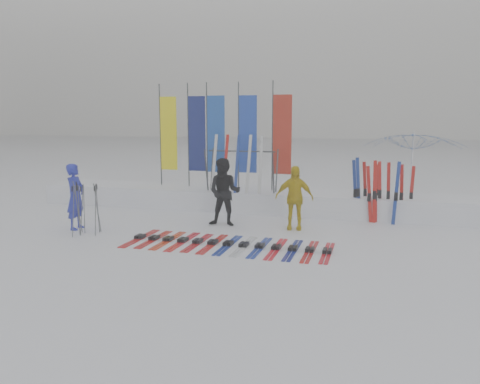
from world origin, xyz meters
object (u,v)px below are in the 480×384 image
(tent_canopy, at_px, (413,173))
(ski_row, at_px, (228,244))
(person_blue, at_px, (76,197))
(person_yellow, at_px, (294,198))
(person_black, at_px, (225,192))
(ski_rack, at_px, (242,165))

(tent_canopy, xyz_separation_m, ski_row, (-3.98, -4.38, -1.18))
(person_blue, relative_size, person_yellow, 1.03)
(person_black, xyz_separation_m, tent_canopy, (4.65, 2.58, 0.35))
(person_yellow, bearing_deg, ski_rack, 129.02)
(person_yellow, height_order, ski_row, person_yellow)
(ski_rack, bearing_deg, person_blue, -135.24)
(person_yellow, distance_m, ski_row, 2.33)
(person_blue, xyz_separation_m, person_black, (3.41, 1.37, 0.05))
(person_black, xyz_separation_m, ski_row, (0.67, -1.80, -0.83))
(person_black, bearing_deg, person_yellow, -0.99)
(ski_row, bearing_deg, tent_canopy, 47.76)
(person_yellow, distance_m, tent_canopy, 3.82)
(person_blue, xyz_separation_m, tent_canopy, (8.06, 3.95, 0.40))
(tent_canopy, bearing_deg, ski_rack, -171.96)
(tent_canopy, relative_size, ski_rack, 1.32)
(person_black, relative_size, tent_canopy, 0.64)
(ski_row, bearing_deg, person_yellow, 60.19)
(person_black, distance_m, ski_row, 2.09)
(person_blue, distance_m, ski_rack, 4.69)
(person_yellow, distance_m, ski_rack, 2.66)
(tent_canopy, height_order, ski_rack, tent_canopy)
(person_black, distance_m, tent_canopy, 5.33)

